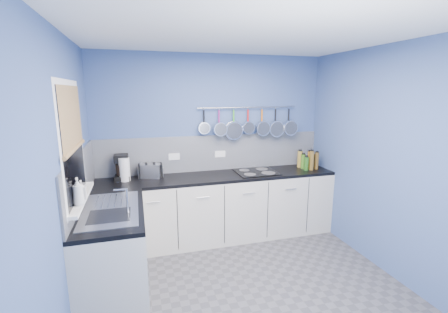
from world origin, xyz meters
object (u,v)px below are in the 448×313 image
soap_bottle_a (78,191)px  canister (160,173)px  toaster (150,171)px  paper_towel (124,169)px  hob (256,172)px  coffee_maker (122,167)px  soap_bottle_b (81,190)px

soap_bottle_a → canister: 1.47m
toaster → paper_towel: bearing=-148.4°
hob → coffee_maker: bearing=176.0°
soap_bottle_a → toaster: (0.65, 1.26, -0.18)m
toaster → coffee_maker: bearing=-158.5°
canister → hob: size_ratio=0.22×
soap_bottle_a → coffee_maker: 1.28m
canister → soap_bottle_a: bearing=-121.9°
toaster → canister: (0.12, -0.02, -0.03)m
coffee_maker → hob: 1.78m
soap_bottle_a → canister: bearing=58.1°
paper_towel → soap_bottle_b: bearing=-108.0°
soap_bottle_a → paper_towel: bearing=74.2°
paper_towel → canister: (0.44, 0.05, -0.09)m
toaster → soap_bottle_b: bearing=-102.4°
canister → hob: canister is taller
soap_bottle_b → soap_bottle_a: bearing=-90.0°
toaster → hob: 1.43m
soap_bottle_b → paper_towel: size_ratio=0.59×
soap_bottle_b → canister: (0.77, 1.08, -0.17)m
soap_bottle_b → toaster: bearing=59.5°
soap_bottle_a → hob: size_ratio=0.43×
soap_bottle_a → toaster: size_ratio=0.85×
coffee_maker → hob: size_ratio=0.59×
soap_bottle_a → coffee_maker: size_ratio=0.74×
toaster → canister: size_ratio=2.28×
soap_bottle_a → soap_bottle_b: size_ratio=1.39×
toaster → canister: toaster is taller
paper_towel → coffee_maker: coffee_maker is taller
coffee_maker → soap_bottle_b: bearing=-106.0°
paper_towel → coffee_maker: bearing=122.2°
soap_bottle_a → soap_bottle_b: 0.16m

